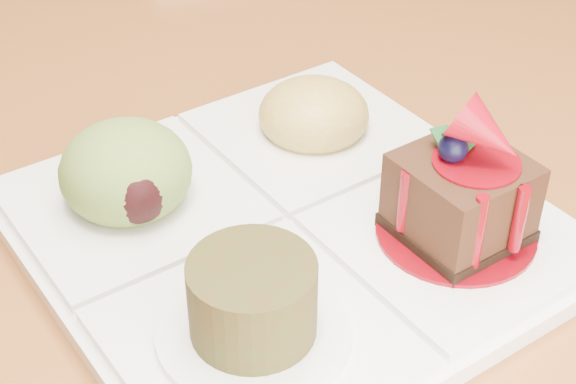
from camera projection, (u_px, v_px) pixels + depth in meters
name	position (u px, v px, depth m)	size (l,w,h in m)	color
dining_table	(301.00, 71.00, 0.82)	(1.00, 1.80, 0.75)	brown
sampler_plate	(280.00, 208.00, 0.51)	(0.33, 0.33, 0.11)	white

